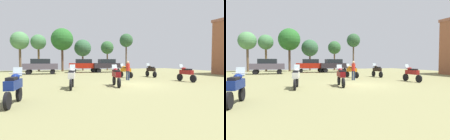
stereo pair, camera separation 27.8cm
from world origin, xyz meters
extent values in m
cube|color=olive|center=(0.00, 0.00, 0.01)|extent=(44.00, 52.00, 0.02)
cylinder|color=black|center=(5.07, 1.12, 0.33)|extent=(0.14, 0.62, 0.61)
cylinder|color=black|center=(5.13, -0.36, 0.33)|extent=(0.14, 0.62, 0.61)
cube|color=maroon|center=(5.10, 0.38, 0.81)|extent=(0.41, 1.28, 0.36)
ellipsoid|color=maroon|center=(5.09, 0.66, 1.09)|extent=(0.34, 0.49, 0.24)
cube|color=black|center=(5.11, 0.16, 1.05)|extent=(0.32, 0.57, 0.12)
cube|color=silver|center=(5.07, 0.98, 1.27)|extent=(0.37, 0.17, 0.39)
cylinder|color=#B7B7BC|center=(5.08, 0.89, 1.21)|extent=(0.62, 0.06, 0.04)
cylinder|color=black|center=(4.90, 6.17, 0.34)|extent=(0.14, 0.64, 0.64)
cylinder|color=black|center=(4.85, 4.65, 0.34)|extent=(0.14, 0.64, 0.64)
cube|color=black|center=(4.88, 5.41, 0.84)|extent=(0.41, 1.31, 0.36)
ellipsoid|color=black|center=(4.89, 5.70, 1.12)|extent=(0.34, 0.49, 0.24)
cube|color=black|center=(4.87, 5.18, 1.08)|extent=(0.32, 0.57, 0.12)
cube|color=silver|center=(4.90, 6.02, 1.30)|extent=(0.37, 0.17, 0.39)
cylinder|color=#B7B7BC|center=(4.90, 5.92, 1.24)|extent=(0.62, 0.06, 0.04)
cylinder|color=black|center=(-4.43, 0.47, 0.35)|extent=(0.28, 0.68, 0.67)
cylinder|color=black|center=(-4.80, -0.99, 0.35)|extent=(0.28, 0.68, 0.67)
cube|color=silver|center=(-4.62, -0.26, 0.87)|extent=(0.66, 1.33, 0.36)
ellipsoid|color=silver|center=(-4.54, 0.02, 1.15)|extent=(0.43, 0.54, 0.24)
cube|color=black|center=(-4.67, -0.48, 1.11)|extent=(0.43, 0.62, 0.12)
cube|color=silver|center=(-4.47, 0.33, 1.33)|extent=(0.39, 0.24, 0.39)
cylinder|color=#B7B7BC|center=(-4.49, 0.24, 1.27)|extent=(0.61, 0.19, 0.04)
cylinder|color=black|center=(-1.43, 0.50, 0.34)|extent=(0.23, 0.65, 0.64)
cylinder|color=black|center=(-1.71, -1.01, 0.34)|extent=(0.23, 0.65, 0.64)
cube|color=maroon|center=(-1.57, -0.26, 0.84)|extent=(0.59, 1.35, 0.36)
ellipsoid|color=maroon|center=(-1.52, 0.03, 1.12)|extent=(0.40, 0.53, 0.24)
cube|color=black|center=(-1.61, -0.48, 1.08)|extent=(0.40, 0.60, 0.12)
cube|color=silver|center=(-1.46, 0.35, 1.30)|extent=(0.38, 0.21, 0.39)
cylinder|color=#B7B7BC|center=(-1.48, 0.26, 1.24)|extent=(0.62, 0.15, 0.04)
cylinder|color=black|center=(1.81, 6.41, 0.33)|extent=(0.28, 0.63, 0.62)
cylinder|color=black|center=(2.20, 4.96, 0.33)|extent=(0.28, 0.63, 0.62)
cube|color=#C77412|center=(2.00, 5.69, 0.82)|extent=(0.68, 1.33, 0.36)
ellipsoid|color=#C77412|center=(1.93, 5.97, 1.10)|extent=(0.43, 0.55, 0.24)
cube|color=black|center=(2.06, 5.47, 1.06)|extent=(0.44, 0.62, 0.12)
cube|color=silver|center=(1.84, 6.27, 1.28)|extent=(0.39, 0.24, 0.39)
cylinder|color=#B7B7BC|center=(1.87, 6.18, 1.22)|extent=(0.61, 0.20, 0.04)
cylinder|color=black|center=(-7.40, -3.22, 0.34)|extent=(0.23, 0.65, 0.64)
cylinder|color=black|center=(-7.67, -4.73, 0.34)|extent=(0.23, 0.65, 0.64)
cube|color=navy|center=(-7.54, -3.97, 0.84)|extent=(0.58, 1.35, 0.36)
ellipsoid|color=navy|center=(-7.49, -3.68, 1.12)|extent=(0.40, 0.53, 0.24)
cube|color=black|center=(-7.58, -4.20, 1.08)|extent=(0.39, 0.60, 0.12)
cube|color=silver|center=(-7.43, -3.36, 1.30)|extent=(0.38, 0.21, 0.39)
cylinder|color=#B7B7BC|center=(-7.45, -3.46, 1.24)|extent=(0.62, 0.14, 0.04)
cylinder|color=black|center=(-7.55, 14.03, 0.34)|extent=(0.66, 0.28, 0.64)
cylinder|color=black|center=(-7.41, 15.47, 0.34)|extent=(0.66, 0.28, 0.64)
cylinder|color=black|center=(-4.64, 13.74, 0.34)|extent=(0.66, 0.28, 0.64)
cylinder|color=black|center=(-4.50, 15.17, 0.34)|extent=(0.66, 0.28, 0.64)
cube|color=#504857|center=(-6.03, 14.60, 1.03)|extent=(4.46, 2.22, 0.75)
cube|color=black|center=(-6.03, 14.60, 1.71)|extent=(2.51, 1.81, 0.61)
cylinder|color=black|center=(-1.50, 15.72, 0.34)|extent=(0.67, 0.32, 0.64)
cylinder|color=black|center=(-1.27, 17.14, 0.34)|extent=(0.67, 0.32, 0.64)
cylinder|color=black|center=(1.39, 15.25, 0.34)|extent=(0.67, 0.32, 0.64)
cylinder|color=black|center=(1.61, 16.68, 0.34)|extent=(0.67, 0.32, 0.64)
cube|color=#9E1A0D|center=(0.06, 16.20, 1.03)|extent=(4.53, 2.45, 0.75)
cube|color=black|center=(0.06, 16.20, 1.71)|extent=(2.59, 1.94, 0.61)
cylinder|color=black|center=(1.98, 14.69, 0.34)|extent=(0.64, 0.23, 0.64)
cylinder|color=black|center=(2.01, 16.13, 0.34)|extent=(0.64, 0.23, 0.64)
cylinder|color=black|center=(4.91, 14.63, 0.34)|extent=(0.64, 0.23, 0.64)
cylinder|color=black|center=(4.94, 16.07, 0.34)|extent=(0.64, 0.23, 0.64)
cube|color=#262128|center=(3.46, 15.38, 1.03)|extent=(4.34, 1.90, 0.75)
cube|color=black|center=(3.46, 15.38, 1.71)|extent=(2.40, 1.64, 0.61)
cylinder|color=#263150|center=(1.09, 3.16, 0.44)|extent=(0.14, 0.14, 0.84)
cylinder|color=#263150|center=(0.93, 3.21, 0.44)|extent=(0.14, 0.14, 0.84)
cylinder|color=red|center=(1.01, 3.19, 1.19)|extent=(0.43, 0.43, 0.67)
sphere|color=tan|center=(1.01, 3.19, 1.64)|extent=(0.23, 0.23, 0.23)
cylinder|color=brown|center=(1.19, 21.58, 1.70)|extent=(0.29, 0.29, 3.36)
sphere|color=#325E3B|center=(1.19, 21.58, 4.05)|extent=(2.98, 2.98, 2.98)
cylinder|color=brown|center=(-6.15, 21.60, 2.15)|extent=(0.32, 0.32, 4.27)
sphere|color=#427645|center=(-6.15, 21.60, 4.84)|extent=(2.45, 2.45, 2.45)
cylinder|color=brown|center=(5.64, 21.06, 1.84)|extent=(0.25, 0.25, 3.64)
sphere|color=#2F5C30|center=(5.64, 21.06, 4.19)|extent=(2.36, 2.36, 2.36)
cylinder|color=brown|center=(9.24, 20.52, 2.52)|extent=(0.28, 0.28, 5.01)
sphere|color=#2E5531|center=(9.24, 20.52, 5.59)|extent=(2.51, 2.51, 2.51)
cylinder|color=brown|center=(-2.55, 20.08, 2.24)|extent=(0.37, 0.37, 4.43)
sphere|color=#276326|center=(-2.55, 20.08, 5.26)|extent=(3.59, 3.59, 3.59)
cylinder|color=brown|center=(-8.91, 21.60, 2.18)|extent=(0.35, 0.35, 4.31)
sphere|color=#4D844E|center=(-8.91, 21.60, 4.97)|extent=(2.83, 2.83, 2.83)
camera|label=1|loc=(-6.74, -12.45, 1.76)|focal=31.13mm
camera|label=2|loc=(-6.48, -12.55, 1.76)|focal=31.13mm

